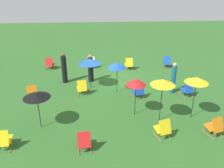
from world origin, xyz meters
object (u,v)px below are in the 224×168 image
object	(u,v)px
deckchair_6	(91,63)
person_1	(64,69)
deckchair_7	(50,64)
umbrella_2	(90,61)
deckchair_11	(129,64)
person_0	(173,79)
deckchair_3	(4,140)
deckchair_9	(163,129)
deckchair_1	(84,141)
deckchair_5	(82,88)
umbrella_4	(37,95)
deckchair_2	(187,89)
person_2	(91,69)
umbrella_1	(136,82)
deckchair_10	(138,91)
umbrella_5	(197,80)
deckchair_0	(32,93)
deckchair_8	(167,62)
umbrella_0	(163,82)
deckchair_4	(214,127)
umbrella_3	(117,65)

from	to	relation	value
deckchair_6	person_1	size ratio (longest dim) A/B	0.45
deckchair_7	umbrella_2	world-z (taller)	umbrella_2
deckchair_11	person_0	size ratio (longest dim) A/B	0.48
deckchair_3	deckchair_9	size ratio (longest dim) A/B	0.97
deckchair_9	person_1	distance (m)	7.18
deckchair_1	deckchair_3	world-z (taller)	same
deckchair_5	deckchair_3	bearing A→B (deg)	46.31
deckchair_9	deckchair_11	size ratio (longest dim) A/B	1.04
deckchair_9	person_1	xyz separation A→B (m)	(4.49, -5.58, 0.50)
deckchair_6	umbrella_4	xyz separation A→B (m)	(2.05, 6.90, 1.16)
deckchair_2	deckchair_3	distance (m)	9.09
deckchair_7	person_1	bearing A→B (deg)	128.66
deckchair_6	umbrella_2	xyz separation A→B (m)	(-0.00, 3.14, 1.23)
deckchair_1	person_2	world-z (taller)	person_2
umbrella_1	person_1	xyz separation A→B (m)	(3.64, -3.85, -0.79)
deckchair_9	person_0	size ratio (longest dim) A/B	0.50
deckchair_7	person_0	xyz separation A→B (m)	(-7.32, 4.09, 0.47)
deckchair_10	person_2	xyz separation A→B (m)	(2.51, -2.28, 0.43)
umbrella_5	person_0	size ratio (longest dim) A/B	1.15
person_1	deckchair_10	bearing A→B (deg)	14.84
deckchair_0	deckchair_5	size ratio (longest dim) A/B	1.03
deckchair_8	umbrella_0	xyz separation A→B (m)	(2.17, 6.55, 1.51)
deckchair_6	deckchair_10	distance (m)	5.19
deckchair_0	deckchair_10	xyz separation A→B (m)	(-5.51, 0.15, 0.00)
deckchair_2	deckchair_1	bearing A→B (deg)	23.70
deckchair_7	deckchair_5	bearing A→B (deg)	130.82
deckchair_4	person_2	xyz separation A→B (m)	(5.05, -5.64, 0.43)
deckchair_1	deckchair_11	size ratio (longest dim) A/B	1.00
person_2	umbrella_0	bearing A→B (deg)	-116.56
deckchair_6	umbrella_1	xyz separation A→B (m)	(-2.10, 6.16, 1.29)
deckchair_2	umbrella_2	world-z (taller)	umbrella_2
deckchair_1	umbrella_1	size ratio (longest dim) A/B	0.46
deckchair_7	umbrella_1	xyz separation A→B (m)	(-4.93, 6.17, 1.29)
deckchair_0	person_2	size ratio (longest dim) A/B	0.51
deckchair_1	deckchair_4	bearing A→B (deg)	-178.51
deckchair_0	umbrella_3	size ratio (longest dim) A/B	0.50
deckchair_10	umbrella_4	world-z (taller)	umbrella_4
umbrella_1	deckchair_11	bearing A→B (deg)	-94.79
umbrella_2	deckchair_0	bearing A→B (deg)	22.55
deckchair_4	deckchair_11	size ratio (longest dim) A/B	1.04
umbrella_4	umbrella_5	xyz separation A→B (m)	(-6.68, -0.30, 0.34)
umbrella_4	person_1	bearing A→B (deg)	-96.35
umbrella_0	deckchair_7	bearing A→B (deg)	-48.67
umbrella_3	person_1	world-z (taller)	person_1
person_1	deckchair_8	bearing A→B (deg)	60.66
deckchair_0	deckchair_6	size ratio (longest dim) A/B	1.04
umbrella_3	deckchair_2	bearing A→B (deg)	169.43
umbrella_1	umbrella_5	size ratio (longest dim) A/B	0.91
deckchair_10	umbrella_4	xyz separation A→B (m)	(4.58, 2.37, 1.16)
deckchair_7	deckchair_9	bearing A→B (deg)	135.85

